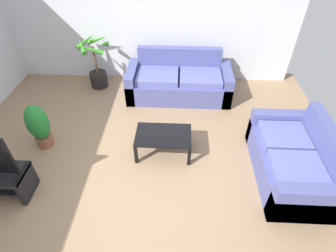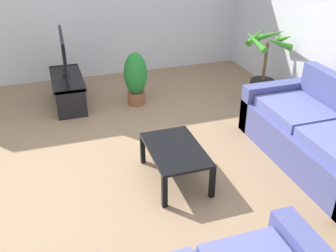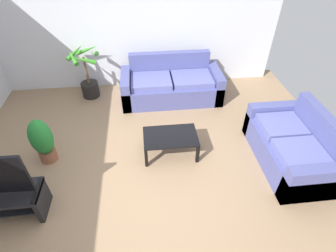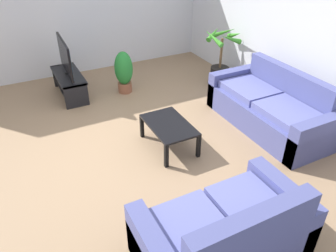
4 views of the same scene
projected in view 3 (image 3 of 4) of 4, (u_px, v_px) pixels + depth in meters
name	position (u px, v px, depth m)	size (l,w,h in m)	color
ground_plane	(148.00, 184.00, 3.84)	(6.60, 6.60, 0.00)	#937556
wall_back	(138.00, 25.00, 5.27)	(6.00, 0.06, 2.70)	silver
couch_main	(171.00, 86.00, 5.45)	(2.07, 0.90, 0.90)	#4C518C
couch_loveseat	(292.00, 147.00, 4.02)	(0.90, 1.61, 0.90)	#4C518C
coffee_table	(170.00, 138.00, 4.13)	(0.87, 0.55, 0.38)	black
potted_palm	(88.00, 78.00, 5.42)	(0.66, 0.68, 1.10)	black
potted_plant_small	(42.00, 140.00, 3.96)	(0.34, 0.34, 0.80)	brown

